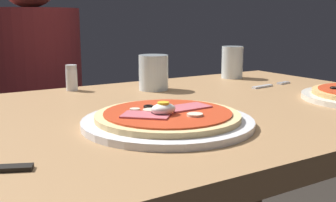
# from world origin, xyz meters

# --- Properties ---
(dining_table) EXTENTS (1.18, 0.74, 0.76)m
(dining_table) POSITION_xyz_m (0.00, 0.00, 0.63)
(dining_table) COLOR #9E754C
(dining_table) RESTS_ON ground
(pizza_foreground) EXTENTS (0.30, 0.30, 0.05)m
(pizza_foreground) POSITION_xyz_m (-0.09, -0.12, 0.77)
(pizza_foreground) COLOR white
(pizza_foreground) RESTS_ON dining_table
(water_glass_near) EXTENTS (0.08, 0.08, 0.09)m
(water_glass_near) POSITION_xyz_m (0.07, 0.22, 0.80)
(water_glass_near) COLOR silver
(water_glass_near) RESTS_ON dining_table
(water_glass_far) EXTENTS (0.07, 0.07, 0.10)m
(water_glass_far) POSITION_xyz_m (0.39, 0.27, 0.81)
(water_glass_far) COLOR silver
(water_glass_far) RESTS_ON dining_table
(fork) EXTENTS (0.16, 0.04, 0.00)m
(fork) POSITION_xyz_m (0.37, 0.10, 0.77)
(fork) COLOR silver
(fork) RESTS_ON dining_table
(salt_shaker) EXTENTS (0.03, 0.03, 0.07)m
(salt_shaker) POSITION_xyz_m (-0.12, 0.32, 0.80)
(salt_shaker) COLOR white
(salt_shaker) RESTS_ON dining_table
(diner_person) EXTENTS (0.32, 0.32, 1.18)m
(diner_person) POSITION_xyz_m (-0.11, 0.72, 0.56)
(diner_person) COLOR black
(diner_person) RESTS_ON ground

